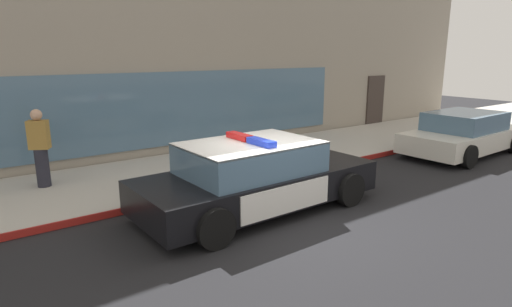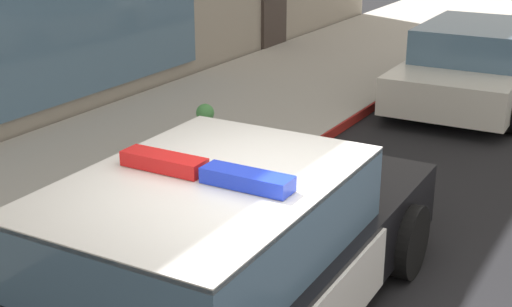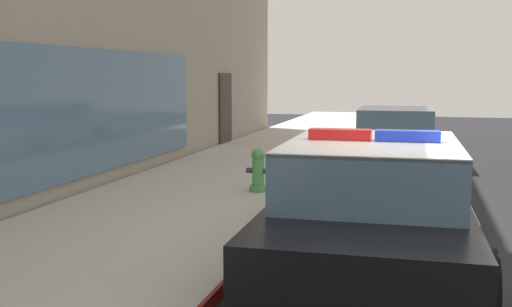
% 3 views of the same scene
% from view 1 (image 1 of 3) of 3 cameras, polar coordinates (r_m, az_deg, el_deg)
% --- Properties ---
extents(ground, '(48.00, 48.00, 0.00)m').
position_cam_1_polar(ground, '(8.14, 2.98, -8.42)').
color(ground, black).
extents(sidewalk, '(48.00, 3.54, 0.15)m').
position_cam_1_polar(sidewalk, '(10.97, -8.84, -2.31)').
color(sidewalk, '#B2ADA3').
rests_on(sidewalk, ground).
extents(curb_red_paint, '(28.80, 0.04, 0.14)m').
position_cam_1_polar(curb_red_paint, '(9.48, -3.85, -4.72)').
color(curb_red_paint, maroon).
rests_on(curb_red_paint, ground).
extents(storefront_building, '(25.07, 11.54, 9.03)m').
position_cam_1_polar(storefront_building, '(18.31, -15.13, 17.71)').
color(storefront_building, gray).
rests_on(storefront_building, ground).
extents(police_cruiser, '(4.87, 2.22, 1.49)m').
position_cam_1_polar(police_cruiser, '(8.23, -0.03, -3.12)').
color(police_cruiser, black).
rests_on(police_cruiser, ground).
extents(fire_hydrant, '(0.34, 0.39, 0.73)m').
position_cam_1_polar(fire_hydrant, '(11.60, 5.58, 0.83)').
color(fire_hydrant, '#4C994C').
rests_on(fire_hydrant, sidewalk).
extents(car_down_street, '(4.39, 2.13, 1.29)m').
position_cam_1_polar(car_down_street, '(14.22, 26.18, 2.40)').
color(car_down_street, silver).
rests_on(car_down_street, ground).
extents(pedestrian_on_sidewalk, '(0.48, 0.42, 1.71)m').
position_cam_1_polar(pedestrian_on_sidewalk, '(10.27, -27.10, 0.65)').
color(pedestrian_on_sidewalk, '#23232D').
rests_on(pedestrian_on_sidewalk, sidewalk).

